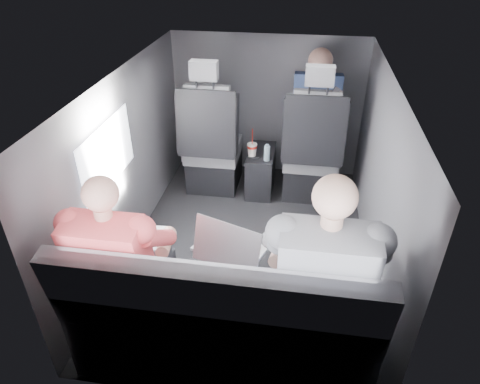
# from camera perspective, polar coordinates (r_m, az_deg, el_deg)

# --- Properties ---
(floor) EXTENTS (2.60, 2.60, 0.00)m
(floor) POSITION_cam_1_polar(r_m,az_deg,el_deg) (3.41, 1.04, -7.32)
(floor) COLOR black
(floor) RESTS_ON ground
(ceiling) EXTENTS (2.60, 2.60, 0.00)m
(ceiling) POSITION_cam_1_polar(r_m,az_deg,el_deg) (2.75, 1.33, 14.90)
(ceiling) COLOR #B2B2AD
(ceiling) RESTS_ON panel_back
(panel_left) EXTENTS (0.02, 2.60, 1.35)m
(panel_left) POSITION_cam_1_polar(r_m,az_deg,el_deg) (3.25, -14.79, 3.70)
(panel_left) COLOR #56565B
(panel_left) RESTS_ON floor
(panel_right) EXTENTS (0.02, 2.60, 1.35)m
(panel_right) POSITION_cam_1_polar(r_m,az_deg,el_deg) (3.06, 18.14, 1.20)
(panel_right) COLOR #56565B
(panel_right) RESTS_ON floor
(panel_front) EXTENTS (1.80, 0.02, 1.35)m
(panel_front) POSITION_cam_1_polar(r_m,az_deg,el_deg) (4.20, 3.60, 11.30)
(panel_front) COLOR #56565B
(panel_front) RESTS_ON floor
(panel_back) EXTENTS (1.80, 0.02, 1.35)m
(panel_back) POSITION_cam_1_polar(r_m,az_deg,el_deg) (2.01, -4.01, -15.79)
(panel_back) COLOR #56565B
(panel_back) RESTS_ON floor
(side_window) EXTENTS (0.02, 0.75, 0.42)m
(side_window) POSITION_cam_1_polar(r_m,az_deg,el_deg) (2.90, -17.18, 4.75)
(side_window) COLOR white
(side_window) RESTS_ON panel_left
(seatbelt) EXTENTS (0.35, 0.11, 0.59)m
(seatbelt) POSITION_cam_1_polar(r_m,az_deg,el_deg) (3.55, 9.98, 9.06)
(seatbelt) COLOR black
(seatbelt) RESTS_ON front_seat_right
(front_seat_left) EXTENTS (0.52, 0.58, 1.26)m
(front_seat_left) POSITION_cam_1_polar(r_m,az_deg,el_deg) (3.95, -3.73, 5.57)
(front_seat_left) COLOR black
(front_seat_left) RESTS_ON floor
(front_seat_right) EXTENTS (0.52, 0.58, 1.26)m
(front_seat_right) POSITION_cam_1_polar(r_m,az_deg,el_deg) (3.88, 9.44, 4.60)
(front_seat_right) COLOR black
(front_seat_right) RESTS_ON floor
(center_console) EXTENTS (0.24, 0.48, 0.41)m
(center_console) POSITION_cam_1_polar(r_m,az_deg,el_deg) (4.02, 2.79, 2.84)
(center_console) COLOR black
(center_console) RESTS_ON floor
(rear_bench) EXTENTS (1.60, 0.57, 0.92)m
(rear_bench) POSITION_cam_1_polar(r_m,az_deg,el_deg) (2.44, -2.45, -17.47)
(rear_bench) COLOR #5B5B60
(rear_bench) RESTS_ON floor
(soda_cup) EXTENTS (0.09, 0.09, 0.27)m
(soda_cup) POSITION_cam_1_polar(r_m,az_deg,el_deg) (3.81, 1.62, 5.68)
(soda_cup) COLOR white
(soda_cup) RESTS_ON center_console
(water_bottle) EXTENTS (0.05, 0.05, 0.15)m
(water_bottle) POSITION_cam_1_polar(r_m,az_deg,el_deg) (3.75, 3.61, 5.22)
(water_bottle) COLOR #A5C1E0
(water_bottle) RESTS_ON center_console
(laptop_white) EXTENTS (0.32, 0.30, 0.23)m
(laptop_white) POSITION_cam_1_polar(r_m,az_deg,el_deg) (2.56, -14.16, -5.80)
(laptop_white) COLOR silver
(laptop_white) RESTS_ON passenger_rear_left
(laptop_silver) EXTENTS (0.46, 0.47, 0.28)m
(laptop_silver) POSITION_cam_1_polar(r_m,az_deg,el_deg) (2.41, -1.39, -7.26)
(laptop_silver) COLOR #B8B7BC
(laptop_silver) RESTS_ON rear_bench
(laptop_black) EXTENTS (0.39, 0.37, 0.26)m
(laptop_black) POSITION_cam_1_polar(r_m,az_deg,el_deg) (2.39, 10.51, -8.32)
(laptop_black) COLOR black
(laptop_black) RESTS_ON passenger_rear_right
(passenger_rear_left) EXTENTS (0.49, 0.61, 1.20)m
(passenger_rear_left) POSITION_cam_1_polar(r_m,az_deg,el_deg) (2.42, -15.17, -8.87)
(passenger_rear_left) COLOR #303135
(passenger_rear_left) RESTS_ON rear_bench
(passenger_rear_right) EXTENTS (0.55, 0.66, 1.30)m
(passenger_rear_right) POSITION_cam_1_polar(r_m,az_deg,el_deg) (2.23, 10.81, -11.04)
(passenger_rear_right) COLOR navy
(passenger_rear_right) RESTS_ON rear_bench
(passenger_front_right) EXTENTS (0.42, 0.42, 0.86)m
(passenger_front_right) POSITION_cam_1_polar(r_m,az_deg,el_deg) (3.97, 10.06, 10.87)
(passenger_front_right) COLOR navy
(passenger_front_right) RESTS_ON front_seat_right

